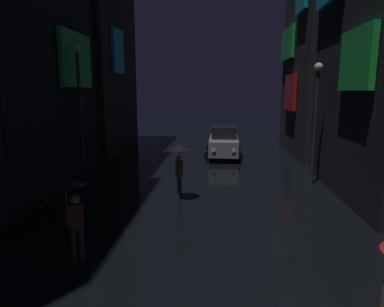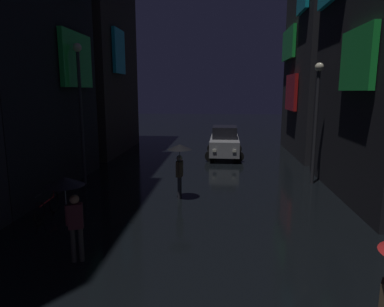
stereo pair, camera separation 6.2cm
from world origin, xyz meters
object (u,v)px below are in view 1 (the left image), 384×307
(streetlamp_right_far, at_px, (316,109))
(streetlamp_left_far, at_px, (80,99))
(pedestrian_midstreet_centre_black, at_px, (179,156))
(pedestrian_foreground_left_black, at_px, (69,196))
(car_distant, at_px, (224,142))
(bicycle_parked_at_storefront, at_px, (47,206))

(streetlamp_right_far, bearing_deg, streetlamp_left_far, -174.65)
(pedestrian_midstreet_centre_black, height_order, pedestrian_foreground_left_black, same)
(pedestrian_midstreet_centre_black, xyz_separation_m, streetlamp_right_far, (5.57, 2.71, 1.61))
(pedestrian_midstreet_centre_black, xyz_separation_m, pedestrian_foreground_left_black, (-1.97, -5.06, 0.00))
(pedestrian_midstreet_centre_black, bearing_deg, streetlamp_right_far, 26.00)
(pedestrian_midstreet_centre_black, height_order, streetlamp_right_far, streetlamp_right_far)
(pedestrian_midstreet_centre_black, xyz_separation_m, streetlamp_left_far, (-4.43, 1.78, 2.03))
(streetlamp_left_far, xyz_separation_m, streetlamp_right_far, (10.00, 0.94, -0.42))
(car_distant, height_order, streetlamp_left_far, streetlamp_left_far)
(car_distant, xyz_separation_m, streetlamp_left_far, (-6.16, -6.68, 2.77))
(streetlamp_right_far, bearing_deg, pedestrian_foreground_left_black, -134.10)
(bicycle_parked_at_storefront, height_order, streetlamp_left_far, streetlamp_left_far)
(bicycle_parked_at_storefront, height_order, streetlamp_right_far, streetlamp_right_far)
(pedestrian_foreground_left_black, bearing_deg, car_distant, 74.71)
(pedestrian_foreground_left_black, bearing_deg, pedestrian_midstreet_centre_black, 68.76)
(pedestrian_midstreet_centre_black, relative_size, pedestrian_foreground_left_black, 1.00)
(pedestrian_foreground_left_black, height_order, bicycle_parked_at_storefront, pedestrian_foreground_left_black)
(pedestrian_foreground_left_black, xyz_separation_m, streetlamp_left_far, (-2.47, 6.84, 2.03))
(pedestrian_midstreet_centre_black, distance_m, bicycle_parked_at_storefront, 4.80)
(bicycle_parked_at_storefront, distance_m, streetlamp_right_far, 11.20)
(pedestrian_midstreet_centre_black, distance_m, streetlamp_right_far, 6.40)
(pedestrian_midstreet_centre_black, xyz_separation_m, car_distant, (1.73, 8.46, -0.74))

